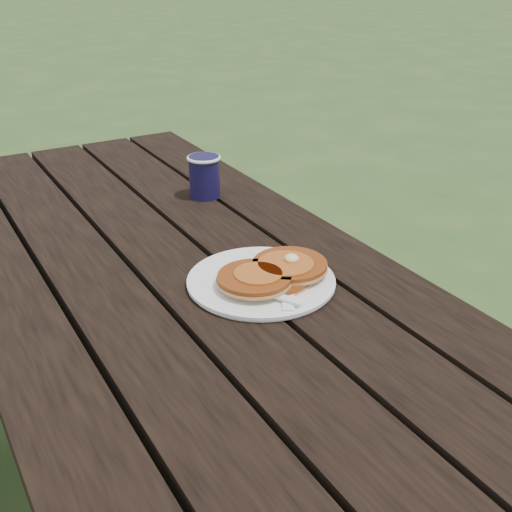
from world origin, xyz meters
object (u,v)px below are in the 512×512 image
picnic_table (188,425)px  plate (261,282)px  pancake_stack (274,273)px  coffee_cup (204,174)px

picnic_table → plate: 0.42m
plate → pancake_stack: pancake_stack is taller
plate → pancake_stack: (0.02, -0.01, 0.02)m
plate → coffee_cup: coffee_cup is taller
coffee_cup → picnic_table: bearing=-123.8°
picnic_table → coffee_cup: coffee_cup is taller
plate → pancake_stack: size_ratio=1.21×
plate → coffee_cup: 0.46m
plate → coffee_cup: (0.11, 0.45, 0.05)m
picnic_table → coffee_cup: (0.21, 0.31, 0.44)m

